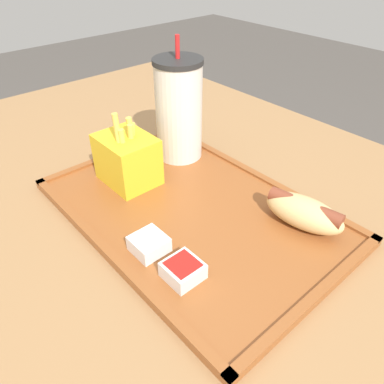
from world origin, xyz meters
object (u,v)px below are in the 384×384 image
fries_carton (128,159)px  sauce_cup_mayo (149,244)px  sauce_cup_ketchup (183,270)px  soda_cup (179,110)px  hot_dog_far (304,212)px

fries_carton → sauce_cup_mayo: size_ratio=2.92×
fries_carton → sauce_cup_ketchup: bearing=-17.5°
soda_cup → hot_dog_far: soda_cup is taller
hot_dog_far → fries_carton: fries_carton is taller
sauce_cup_mayo → soda_cup: bearing=131.1°
hot_dog_far → sauce_cup_ketchup: bearing=-101.3°
soda_cup → sauce_cup_mayo: 0.26m
soda_cup → sauce_cup_ketchup: soda_cup is taller
soda_cup → sauce_cup_ketchup: 0.30m
soda_cup → fries_carton: 0.12m
soda_cup → hot_dog_far: size_ratio=1.74×
hot_dog_far → sauce_cup_ketchup: hot_dog_far is taller
sauce_cup_mayo → sauce_cup_ketchup: bearing=3.5°
hot_dog_far → fries_carton: (-0.25, -0.12, 0.02)m
sauce_cup_ketchup → sauce_cup_mayo: bearing=-176.5°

